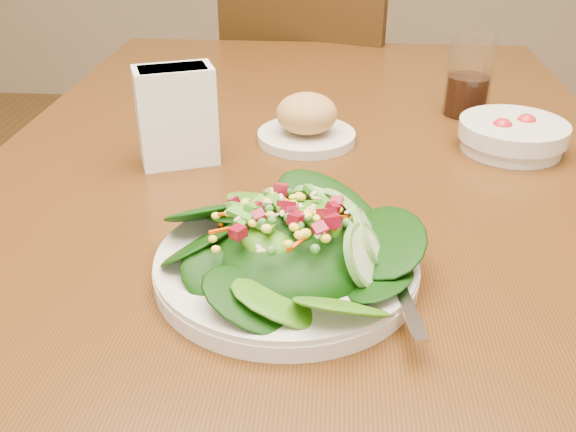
# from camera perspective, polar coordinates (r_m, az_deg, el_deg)

# --- Properties ---
(dining_table) EXTENTS (0.90, 1.40, 0.75)m
(dining_table) POSITION_cam_1_polar(r_m,az_deg,el_deg) (0.90, 1.80, -1.83)
(dining_table) COLOR #4C2B11
(dining_table) RESTS_ON ground_plane
(chair_far) EXTENTS (0.54, 0.54, 0.92)m
(chair_far) POSITION_cam_1_polar(r_m,az_deg,el_deg) (1.75, 2.50, 8.07)
(chair_far) COLOR black
(chair_far) RESTS_ON ground_plane
(salad_plate) EXTENTS (0.27, 0.26, 0.08)m
(salad_plate) POSITION_cam_1_polar(r_m,az_deg,el_deg) (0.63, 0.70, -3.17)
(salad_plate) COLOR silver
(salad_plate) RESTS_ON dining_table
(bread_plate) EXTENTS (0.14, 0.14, 0.07)m
(bread_plate) POSITION_cam_1_polar(r_m,az_deg,el_deg) (0.94, 1.67, 8.32)
(bread_plate) COLOR silver
(bread_plate) RESTS_ON dining_table
(tomato_bowl) EXTENTS (0.15, 0.15, 0.05)m
(tomato_bowl) POSITION_cam_1_polar(r_m,az_deg,el_deg) (0.97, 19.32, 6.79)
(tomato_bowl) COLOR silver
(tomato_bowl) RESTS_ON dining_table
(drinking_glass) EXTENTS (0.07, 0.07, 0.13)m
(drinking_glass) POSITION_cam_1_polar(r_m,az_deg,el_deg) (1.08, 15.75, 11.42)
(drinking_glass) COLOR silver
(drinking_glass) RESTS_ON dining_table
(napkin_holder) EXTENTS (0.11, 0.09, 0.13)m
(napkin_holder) POSITION_cam_1_polar(r_m,az_deg,el_deg) (0.87, -9.89, 8.97)
(napkin_holder) COLOR white
(napkin_holder) RESTS_ON dining_table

